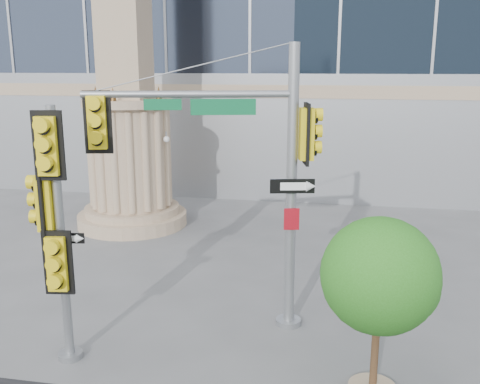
# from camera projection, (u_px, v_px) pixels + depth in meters

# --- Properties ---
(ground) EXTENTS (120.00, 120.00, 0.00)m
(ground) POSITION_uv_depth(u_px,v_px,m) (233.00, 350.00, 12.28)
(ground) COLOR #545456
(ground) RESTS_ON ground
(monument) EXTENTS (4.40, 4.40, 16.60)m
(monument) POSITION_uv_depth(u_px,v_px,m) (127.00, 88.00, 20.69)
(monument) COLOR tan
(monument) RESTS_ON ground
(main_signal_pole) EXTENTS (5.27, 1.60, 6.88)m
(main_signal_pole) POSITION_uv_depth(u_px,v_px,m) (239.00, 158.00, 12.48)
(main_signal_pole) COLOR slate
(main_signal_pole) RESTS_ON ground
(secondary_signal_pole) EXTENTS (1.01, 0.74, 5.60)m
(secondary_signal_pole) POSITION_uv_depth(u_px,v_px,m) (54.00, 218.00, 11.07)
(secondary_signal_pole) COLOR slate
(secondary_signal_pole) RESTS_ON ground
(street_tree) EXTENTS (2.32, 2.26, 3.61)m
(street_tree) POSITION_uv_depth(u_px,v_px,m) (382.00, 280.00, 10.19)
(street_tree) COLOR tan
(street_tree) RESTS_ON ground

